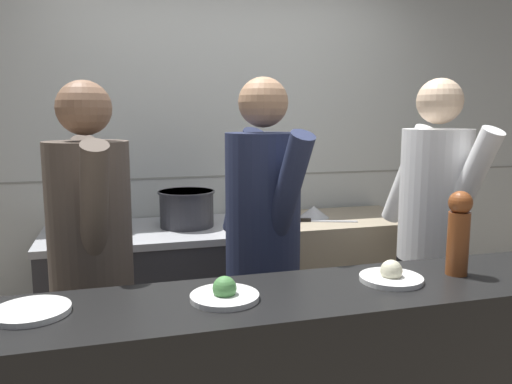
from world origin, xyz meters
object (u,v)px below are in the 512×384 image
object	(u,v)px
plated_dish_main	(31,311)
chef_line	(433,229)
oven_range	(145,301)
stock_pot	(103,214)
plated_dish_dessert	(391,276)
mixing_bowl_steel	(314,212)
chef_head_cook	(92,261)
pepper_mill	(459,231)
chef_sous	(263,242)
plated_dish_appetiser	(225,294)
chefs_knife	(320,221)
sauce_pot	(187,208)

from	to	relation	value
plated_dish_main	chef_line	bearing A→B (deg)	19.67
oven_range	stock_pot	distance (m)	0.59
plated_dish_dessert	mixing_bowl_steel	bearing A→B (deg)	78.02
plated_dish_dessert	chef_line	bearing A→B (deg)	46.23
chef_head_cook	pepper_mill	bearing A→B (deg)	-34.65
chef_head_cook	chef_sous	bearing A→B (deg)	-5.87
plated_dish_appetiser	chef_head_cook	world-z (taller)	chef_head_cook
mixing_bowl_steel	plated_dish_main	size ratio (longest dim) A/B	0.90
plated_dish_dessert	pepper_mill	distance (m)	0.31
chefs_knife	chef_head_cook	size ratio (longest dim) A/B	0.23
plated_dish_appetiser	chef_sous	xyz separation A→B (m)	(0.34, 0.70, -0.03)
chef_head_cook	chef_sous	xyz separation A→B (m)	(0.77, 0.03, 0.02)
chef_line	plated_dish_dessert	bearing A→B (deg)	-143.32
pepper_mill	chef_sous	xyz separation A→B (m)	(-0.55, 0.69, -0.17)
chefs_knife	plated_dish_appetiser	world-z (taller)	plated_dish_appetiser
stock_pot	chef_line	world-z (taller)	chef_line
chef_sous	chef_line	xyz separation A→B (m)	(0.93, -0.00, 0.01)
sauce_pot	plated_dish_dessert	xyz separation A→B (m)	(0.52, -1.47, -0.01)
stock_pot	plated_dish_main	world-z (taller)	stock_pot
plated_dish_main	plated_dish_dessert	distance (m)	1.19
stock_pot	pepper_mill	bearing A→B (deg)	-48.61
chefs_knife	plated_dish_dessert	size ratio (longest dim) A/B	1.75
mixing_bowl_steel	plated_dish_dessert	distance (m)	1.52
oven_range	chef_head_cook	bearing A→B (deg)	-107.58
plated_dish_appetiser	chef_head_cook	xyz separation A→B (m)	(-0.43, 0.67, -0.05)
chefs_knife	chef_sous	xyz separation A→B (m)	(-0.57, -0.66, 0.06)
oven_range	chefs_knife	world-z (taller)	chefs_knife
mixing_bowl_steel	chef_sous	xyz separation A→B (m)	(-0.59, -0.79, 0.03)
stock_pot	mixing_bowl_steel	size ratio (longest dim) A/B	1.40
oven_range	mixing_bowl_steel	size ratio (longest dim) A/B	5.63
oven_range	plated_dish_dessert	bearing A→B (deg)	-61.38
chefs_knife	plated_dish_dessert	xyz separation A→B (m)	(-0.30, -1.35, 0.09)
sauce_pot	plated_dish_main	size ratio (longest dim) A/B	1.51
oven_range	plated_dish_dessert	distance (m)	1.74
stock_pot	plated_dish_appetiser	distance (m)	1.53
oven_range	plated_dish_main	distance (m)	1.58
plated_dish_appetiser	chef_line	distance (m)	1.45
plated_dish_main	chef_head_cook	bearing A→B (deg)	77.10
plated_dish_main	chef_line	size ratio (longest dim) A/B	0.13
pepper_mill	chef_sous	world-z (taller)	chef_sous
sauce_pot	chef_line	bearing A→B (deg)	-33.74
mixing_bowl_steel	plated_dish_appetiser	bearing A→B (deg)	-121.68
oven_range	chef_line	world-z (taller)	chef_line
oven_range	pepper_mill	world-z (taller)	pepper_mill
stock_pot	pepper_mill	xyz separation A→B (m)	(1.29, -1.46, 0.14)
chef_head_cook	chef_sous	distance (m)	0.77
plated_dish_dessert	pepper_mill	world-z (taller)	pepper_mill
sauce_pot	chef_sous	xyz separation A→B (m)	(0.25, -0.78, -0.04)
stock_pot	plated_dish_dessert	size ratio (longest dim) A/B	1.28
oven_range	sauce_pot	size ratio (longest dim) A/B	3.34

